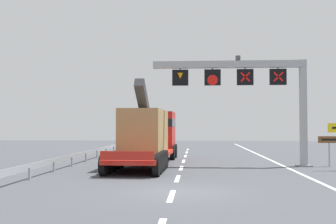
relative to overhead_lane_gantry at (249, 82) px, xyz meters
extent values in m
plane|color=#424449|center=(-4.03, -10.60, -5.38)|extent=(112.00, 112.00, 0.00)
cube|color=silver|center=(-4.26, -11.62, -5.37)|extent=(0.20, 2.60, 0.01)
cube|color=silver|center=(-4.26, -6.65, -5.37)|extent=(0.20, 2.60, 0.01)
cube|color=silver|center=(-4.26, -1.68, -5.37)|extent=(0.20, 2.60, 0.01)
cube|color=silver|center=(-4.26, 3.29, -5.37)|extent=(0.20, 2.60, 0.01)
cube|color=silver|center=(-4.26, 8.26, -5.37)|extent=(0.20, 2.60, 0.01)
cube|color=silver|center=(-4.26, 13.23, -5.37)|extent=(0.20, 2.60, 0.01)
cube|color=silver|center=(-4.26, 18.20, -5.37)|extent=(0.20, 2.60, 0.01)
cube|color=silver|center=(2.17, 1.40, -5.37)|extent=(0.20, 63.00, 0.01)
cube|color=#9EA0A5|center=(3.42, 0.00, -2.00)|extent=(0.40, 0.40, 6.76)
cube|color=slate|center=(3.42, 0.00, -5.34)|extent=(0.90, 0.90, 0.08)
cube|color=#9EA0A5|center=(-1.26, 0.00, 1.13)|extent=(9.75, 0.44, 0.44)
cube|color=#4C4C51|center=(-0.67, 0.00, 1.53)|extent=(0.28, 0.40, 0.28)
cube|color=black|center=(1.86, 0.00, 0.30)|extent=(1.04, 0.24, 1.02)
cube|color=#9EA0A5|center=(1.86, 0.00, 0.86)|extent=(0.08, 0.08, 0.16)
cube|color=red|center=(1.86, -0.13, 0.30)|extent=(0.63, 0.02, 0.63)
cube|color=red|center=(1.86, -0.13, 0.30)|extent=(0.63, 0.02, 0.63)
cube|color=black|center=(-0.22, 0.00, 0.30)|extent=(1.04, 0.24, 1.02)
cube|color=#9EA0A5|center=(-0.22, 0.00, 0.86)|extent=(0.08, 0.08, 0.16)
cube|color=red|center=(-0.22, -0.13, 0.30)|extent=(0.63, 0.02, 0.63)
cube|color=red|center=(-0.22, -0.13, 0.30)|extent=(0.63, 0.02, 0.63)
cube|color=black|center=(-2.30, 0.00, 0.30)|extent=(1.04, 0.24, 1.02)
cube|color=#9EA0A5|center=(-2.30, 0.00, 0.86)|extent=(0.08, 0.08, 0.16)
cone|color=red|center=(-2.30, -0.13, 0.11)|extent=(0.67, 0.02, 0.67)
cube|color=black|center=(-4.37, 0.00, 0.30)|extent=(1.04, 0.24, 1.02)
cube|color=#9EA0A5|center=(-4.37, 0.00, 0.86)|extent=(0.08, 0.08, 0.16)
cone|color=orange|center=(-4.37, -0.13, 0.40)|extent=(0.37, 0.37, 0.36)
cube|color=red|center=(-6.58, -1.40, -4.65)|extent=(3.08, 10.47, 0.24)
cube|color=red|center=(-6.72, -6.68, -4.28)|extent=(2.66, 0.15, 0.44)
cylinder|color=black|center=(-8.05, -5.86, -4.83)|extent=(0.35, 1.11, 1.10)
cylinder|color=black|center=(-5.35, -5.94, -4.83)|extent=(0.35, 1.11, 1.10)
cylinder|color=black|center=(-8.02, -4.81, -4.83)|extent=(0.35, 1.11, 1.10)
cylinder|color=black|center=(-5.32, -4.89, -4.83)|extent=(0.35, 1.11, 1.10)
cylinder|color=black|center=(-8.00, -3.76, -4.83)|extent=(0.35, 1.11, 1.10)
cylinder|color=black|center=(-5.30, -3.84, -4.83)|extent=(0.35, 1.11, 1.10)
cylinder|color=black|center=(-7.97, -2.71, -4.83)|extent=(0.35, 1.11, 1.10)
cylinder|color=black|center=(-5.27, -2.79, -4.83)|extent=(0.35, 1.11, 1.10)
cylinder|color=black|center=(-7.94, -1.66, -4.83)|extent=(0.35, 1.11, 1.10)
cylinder|color=black|center=(-5.24, -1.74, -4.83)|extent=(0.35, 1.11, 1.10)
cube|color=red|center=(-6.39, 5.70, -3.28)|extent=(2.66, 3.27, 3.10)
cube|color=black|center=(-6.39, 5.70, -2.58)|extent=(2.69, 3.29, 0.60)
cylinder|color=black|center=(-7.65, 6.61, -4.83)|extent=(0.37, 1.11, 1.10)
cylinder|color=black|center=(-5.08, 6.54, -4.83)|extent=(0.37, 1.11, 1.10)
cylinder|color=black|center=(-7.71, 4.61, -4.83)|extent=(0.37, 1.11, 1.10)
cylinder|color=black|center=(-5.13, 4.54, -4.83)|extent=(0.37, 1.11, 1.10)
cube|color=#9E7A47|center=(-6.57, -1.00, -3.18)|extent=(2.53, 5.78, 2.70)
cube|color=#2D2D33|center=(-6.59, -1.86, -1.23)|extent=(0.64, 2.96, 2.29)
cube|color=red|center=(-7.70, -6.69, -4.58)|extent=(0.20, 0.07, 0.12)
cube|color=red|center=(-5.74, -6.75, -4.58)|extent=(0.20, 0.07, 0.12)
cylinder|color=#9EA0A5|center=(5.03, 0.11, -4.43)|extent=(0.10, 0.10, 1.90)
cube|color=brown|center=(5.03, 0.05, -3.69)|extent=(1.40, 0.06, 0.42)
cube|color=black|center=(5.03, 0.01, -3.69)|extent=(1.01, 0.01, 0.12)
cube|color=#999EA3|center=(-11.25, 2.36, -4.78)|extent=(0.04, 29.92, 0.32)
cube|color=#999EA3|center=(-11.19, -7.61, -5.08)|extent=(0.10, 0.10, 0.60)
cube|color=#999EA3|center=(-11.19, -4.29, -5.08)|extent=(0.10, 0.10, 0.60)
cube|color=#999EA3|center=(-11.19, -0.96, -5.08)|extent=(0.10, 0.10, 0.60)
cube|color=#999EA3|center=(-11.19, 2.36, -5.08)|extent=(0.10, 0.10, 0.60)
cube|color=#999EA3|center=(-11.19, 5.69, -5.08)|extent=(0.10, 0.10, 0.60)
cube|color=#999EA3|center=(-11.19, 9.01, -5.08)|extent=(0.10, 0.10, 0.60)
cube|color=#999EA3|center=(-11.19, 12.34, -5.08)|extent=(0.10, 0.10, 0.60)
cube|color=#999EA3|center=(-11.19, 15.66, -5.08)|extent=(0.10, 0.10, 0.60)
camera|label=1|loc=(-3.37, -26.65, -2.84)|focal=44.22mm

